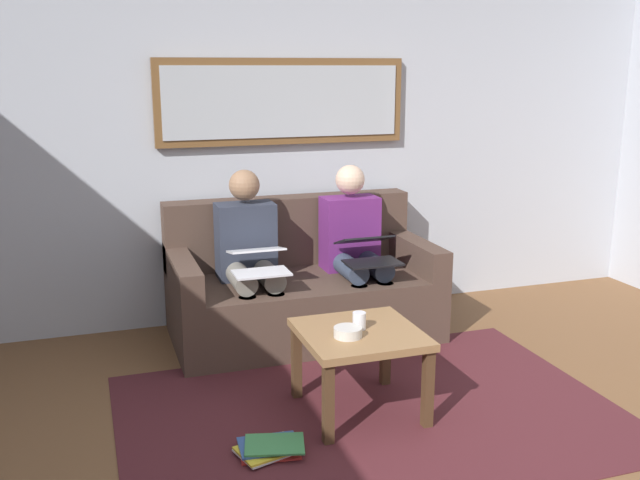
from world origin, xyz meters
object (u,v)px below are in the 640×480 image
Objects in this scene: laptop_white at (258,260)px; magazine_stack at (270,448)px; laptop_black at (368,250)px; couch at (301,288)px; coffee_table at (360,343)px; cup at (359,321)px; person_right at (249,253)px; bowl at (348,332)px; person_left at (355,245)px; framed_mirror at (283,102)px.

laptop_white is 1.34m from magazine_stack.
laptop_black is 1.65m from magazine_stack.
laptop_white is at bearing 40.90° from couch.
cup reaches higher than coffee_table.
cup is 0.08× the size of person_right.
bowl is at bearing 42.14° from cup.
couch is 0.48m from person_left.
person_right is (0.23, -1.21, 0.13)m from bowl.
laptop_black is at bearing 117.92° from framed_mirror.
laptop_black is at bearing -114.73° from cup.
person_left is 0.73m from person_right.
framed_mirror is 1.55× the size of person_right.
person_right is at bearing -79.39° from bowl.
bowl is at bearing 34.23° from coffee_table.
person_left reaches higher than laptop_white.
cup is 0.62× the size of bowl.
cup is at bearing 87.88° from couch.
person_left is 0.77m from laptop_white.
couch is at bearing 90.00° from framed_mirror.
framed_mirror is at bearing -117.40° from laptop_white.
coffee_table is 6.79× the size of cup.
person_right is at bearing -99.70° from magazine_stack.
couch reaches higher than magazine_stack.
person_right is at bearing 10.51° from couch.
bowl is (0.10, 0.09, -0.02)m from cup.
cup is at bearing 110.20° from laptop_white.
cup is 1.20m from person_left.
framed_mirror is at bearing -51.31° from person_left.
person_left is at bearing -109.88° from coffee_table.
person_left is at bearing 169.49° from couch.
framed_mirror reaches higher than magazine_stack.
laptop_white reaches higher than coffee_table.
laptop_white is at bearing -76.72° from bowl.
couch is 12.03× the size of bowl.
coffee_table is 0.72m from magazine_stack.
person_right is at bearing -74.59° from coffee_table.
person_left reaches higher than couch.
person_left is at bearing -161.21° from laptop_white.
magazine_stack is (0.24, 1.17, -0.60)m from laptop_white.
coffee_table is at bearing 65.59° from laptop_black.
couch is 19.38× the size of cup.
person_right is 0.25m from laptop_white.
framed_mirror reaches higher than person_left.
coffee_table is 1.61× the size of laptop_black.
magazine_stack is at bearing 23.94° from bowl.
person_right is at bearing -17.70° from laptop_black.
laptop_white is (0.00, 0.25, 0.02)m from person_right.
couch reaches higher than laptop_white.
cup is (-0.01, -0.02, 0.11)m from coffee_table.
cup is (0.04, 1.58, -1.05)m from framed_mirror.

